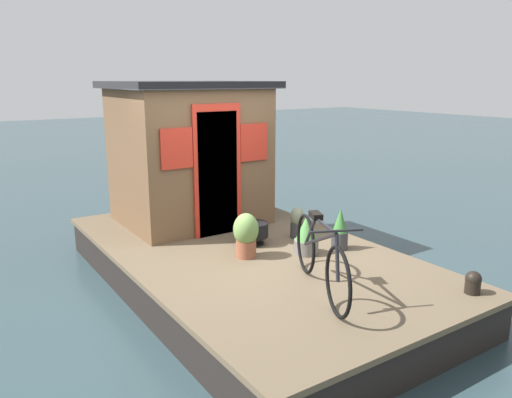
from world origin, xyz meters
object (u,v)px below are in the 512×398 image
charcoal_grill (254,230)px  potted_plant_sage (340,230)px  potted_plant_rosemary (306,236)px  potted_plant_succulent (297,222)px  bicycle (320,257)px  potted_plant_geranium (246,234)px  mooring_bollard (473,282)px  houseboat_cabin (189,152)px

charcoal_grill → potted_plant_sage: bearing=-133.6°
potted_plant_rosemary → potted_plant_succulent: bearing=-27.8°
bicycle → potted_plant_geranium: bearing=3.6°
bicycle → potted_plant_sage: bicycle is taller
potted_plant_geranium → mooring_bollard: 2.55m
charcoal_grill → mooring_bollard: (-2.52, -1.00, -0.07)m
bicycle → potted_plant_sage: 1.38m
potted_plant_succulent → mooring_bollard: potted_plant_succulent is taller
potted_plant_succulent → charcoal_grill: bearing=81.3°
potted_plant_sage → mooring_bollard: (-1.75, -0.19, -0.13)m
bicycle → potted_plant_succulent: bearing=-30.7°
bicycle → potted_plant_succulent: 1.78m
potted_plant_sage → potted_plant_rosemary: bearing=78.2°
potted_plant_geranium → potted_plant_succulent: (0.26, -0.99, -0.07)m
bicycle → potted_plant_succulent: (1.53, -0.91, -0.16)m
charcoal_grill → potted_plant_rosemary: bearing=-153.1°
houseboat_cabin → potted_plant_succulent: houseboat_cabin is taller
potted_plant_sage → charcoal_grill: size_ratio=1.39×
potted_plant_geranium → charcoal_grill: bearing=-44.3°
houseboat_cabin → potted_plant_geranium: size_ratio=3.94×
potted_plant_succulent → mooring_bollard: size_ratio=1.82×
bicycle → mooring_bollard: bearing=-125.1°
potted_plant_rosemary → bicycle: bearing=147.7°
potted_plant_rosemary → charcoal_grill: bearing=26.9°
houseboat_cabin → potted_plant_sage: bearing=-156.2°
houseboat_cabin → bicycle: houseboat_cabin is taller
potted_plant_succulent → mooring_bollard: bearing=-171.5°
potted_plant_geranium → houseboat_cabin: bearing=-5.2°
potted_plant_succulent → potted_plant_geranium: bearing=104.6°
bicycle → potted_plant_rosemary: bicycle is taller
charcoal_grill → bicycle: bearing=170.7°
houseboat_cabin → potted_plant_geranium: 1.99m
bicycle → potted_plant_rosemary: (0.96, -0.61, -0.14)m
potted_plant_rosemary → mooring_bollard: 1.97m
potted_plant_rosemary → houseboat_cabin: bearing=13.7°
houseboat_cabin → potted_plant_geranium: bearing=174.8°
potted_plant_sage → potted_plant_geranium: (0.41, 1.15, 0.04)m
charcoal_grill → mooring_bollard: bearing=-158.3°
potted_plant_succulent → mooring_bollard: 2.45m
houseboat_cabin → potted_plant_geranium: houseboat_cabin is taller
potted_plant_geranium → mooring_bollard: size_ratio=2.33×
potted_plant_rosemary → potted_plant_sage: bearing=-101.8°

